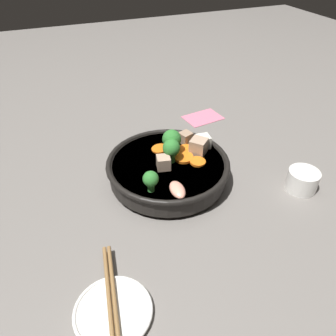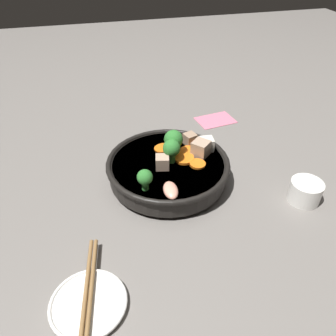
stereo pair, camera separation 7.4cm
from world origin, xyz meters
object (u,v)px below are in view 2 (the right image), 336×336
(stirfry_bowl, at_px, (169,167))
(side_saucer, at_px, (88,304))
(tea_cup, at_px, (305,191))
(chopsticks_pair, at_px, (88,301))

(stirfry_bowl, bearing_deg, side_saucer, 53.41)
(tea_cup, bearing_deg, side_saucer, 15.74)
(stirfry_bowl, bearing_deg, tea_cup, 151.89)
(stirfry_bowl, relative_size, side_saucer, 2.27)
(side_saucer, bearing_deg, chopsticks_pair, 0.00)
(side_saucer, relative_size, chopsticks_pair, 0.52)
(chopsticks_pair, bearing_deg, stirfry_bowl, -126.59)
(stirfry_bowl, distance_m, chopsticks_pair, 0.34)
(stirfry_bowl, relative_size, chopsticks_pair, 1.18)
(stirfry_bowl, height_order, side_saucer, stirfry_bowl)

